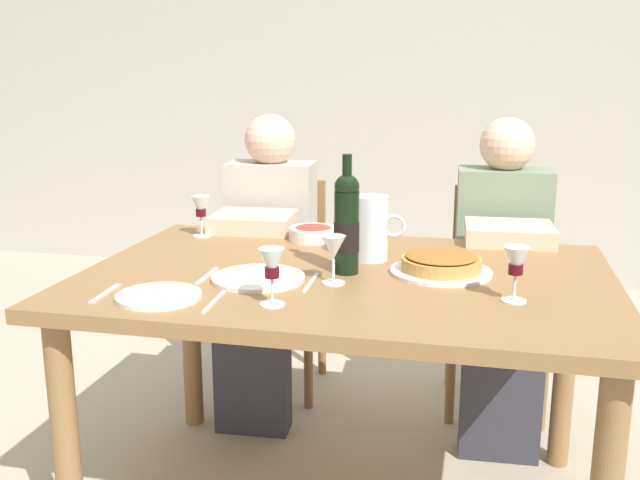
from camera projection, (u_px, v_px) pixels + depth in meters
name	position (u px, v px, depth m)	size (l,w,h in m)	color
back_wall	(428.00, 57.00, 4.42)	(8.00, 0.10, 2.80)	#B2ADA3
dining_table	(346.00, 303.00, 2.07)	(1.50, 1.00, 0.76)	olive
wine_bottle	(347.00, 224.00, 2.02)	(0.07, 0.07, 0.34)	black
water_pitcher	(370.00, 232.00, 2.17)	(0.16, 0.11, 0.20)	silver
baked_tart	(441.00, 264.00, 2.04)	(0.29, 0.29, 0.06)	white
salad_bowl	(313.00, 232.00, 2.44)	(0.16, 0.16, 0.05)	white
wine_glass_left_diner	(201.00, 209.00, 2.47)	(0.06, 0.06, 0.14)	silver
wine_glass_right_diner	(516.00, 264.00, 1.78)	(0.07, 0.07, 0.14)	silver
wine_glass_centre	(272.00, 266.00, 1.75)	(0.07, 0.07, 0.14)	silver
wine_glass_spare	(333.00, 250.00, 1.93)	(0.07, 0.07, 0.13)	silver
dinner_plate_left_setting	(258.00, 278.00, 1.98)	(0.26, 0.26, 0.01)	white
dinner_plate_right_setting	(159.00, 296.00, 1.82)	(0.22, 0.22, 0.01)	white
fork_left_setting	(207.00, 276.00, 2.01)	(0.16, 0.01, 0.01)	silver
knife_left_setting	(311.00, 283.00, 1.95)	(0.18, 0.01, 0.01)	silver
knife_right_setting	(214.00, 302.00, 1.79)	(0.18, 0.01, 0.01)	silver
spoon_right_setting	(105.00, 293.00, 1.85)	(0.16, 0.01, 0.01)	silver
chair_left	(279.00, 270.00, 3.04)	(0.42, 0.42, 0.87)	olive
diner_left	(265.00, 257.00, 2.79)	(0.35, 0.52, 1.16)	#B7B2A8
chair_right	(497.00, 283.00, 2.86)	(0.42, 0.42, 0.87)	olive
diner_right	(502.00, 270.00, 2.61)	(0.35, 0.52, 1.16)	gray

